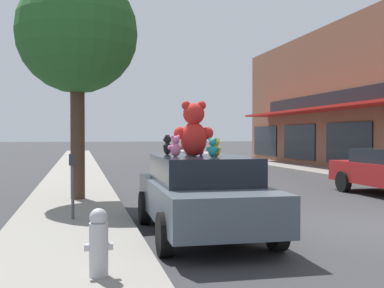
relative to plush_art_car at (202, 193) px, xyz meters
name	(u,v)px	position (x,y,z in m)	size (l,w,h in m)	color
ground_plane	(375,227)	(3.45, -0.02, -0.76)	(260.00, 260.00, 0.00)	#333335
sidewalk_near	(69,238)	(-2.28, -0.02, -0.69)	(2.32, 90.00, 0.15)	gray
plush_art_car	(202,193)	(0.00, 0.00, 0.00)	(2.02, 4.31, 1.41)	#4C5660
teddy_bear_giant	(194,130)	(-0.13, 0.09, 1.13)	(0.74, 0.47, 0.98)	red
teddy_bear_teal	(213,148)	(0.08, -0.42, 0.81)	(0.24, 0.21, 0.33)	teal
teddy_bear_yellow	(216,148)	(0.16, -0.33, 0.81)	(0.25, 0.18, 0.33)	yellow
teddy_bear_white	(188,147)	(-0.15, 0.50, 0.81)	(0.25, 0.15, 0.33)	white
teddy_bear_pink	(175,146)	(-0.49, -0.05, 0.83)	(0.28, 0.18, 0.37)	pink
teddy_bear_black	(167,145)	(-0.46, 0.89, 0.84)	(0.22, 0.29, 0.38)	black
teddy_bear_brown	(189,148)	(-0.05, 0.81, 0.78)	(0.19, 0.18, 0.27)	olive
teddy_bear_purple	(201,148)	(0.08, 0.43, 0.78)	(0.17, 0.19, 0.26)	purple
street_tree	(77,34)	(-2.16, 4.49, 3.62)	(3.10, 3.10, 5.82)	#473323
fire_hydrant	(99,242)	(-1.90, -2.59, -0.22)	(0.33, 0.22, 0.79)	#B2B2B7
parking_meter	(73,178)	(-2.24, 1.39, 0.20)	(0.14, 0.10, 1.27)	#4C4C51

